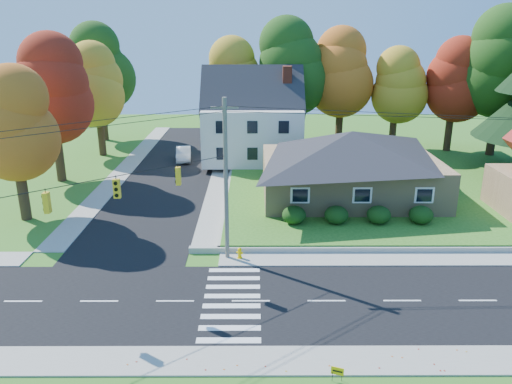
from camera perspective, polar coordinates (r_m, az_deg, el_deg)
ground at (r=26.91m, az=-0.60°, el=-12.38°), size 120.00×120.00×0.00m
road_main at (r=26.91m, az=-0.60°, el=-12.36°), size 90.00×8.00×0.02m
road_cross at (r=51.69m, az=-9.31°, el=2.63°), size 8.00×44.00×0.02m
sidewalk_north at (r=31.30m, az=-0.53°, el=-7.65°), size 90.00×2.00×0.08m
sidewalk_south at (r=22.73m, az=-0.69°, el=-18.72°), size 90.00×2.00×0.08m
lawn at (r=47.91m, az=15.33°, el=1.26°), size 30.00×30.00×0.50m
ranch_house at (r=41.27m, az=10.74°, el=3.26°), size 14.60×10.60×5.40m
colonial_house at (r=51.97m, az=-0.36°, el=8.12°), size 10.40×8.40×9.60m
hedge_row at (r=36.02m, az=11.53°, el=-2.57°), size 10.70×1.70×1.27m
traffic_infrastructure at (r=25.97m, az=-0.94°, el=-1.01°), size 38.10×10.66×10.00m
tree_lot_0 at (r=57.46m, az=-2.44°, el=12.83°), size 6.72×6.72×12.51m
tree_lot_1 at (r=56.44m, az=3.79°, el=14.04°), size 7.84×7.84×14.60m
tree_lot_2 at (r=58.19m, az=9.78°, el=13.30°), size 7.28×7.28×13.56m
tree_lot_3 at (r=58.65m, az=15.78°, el=11.65°), size 6.16×6.16×11.47m
tree_lot_4 at (r=59.56m, az=21.77°, el=11.78°), size 6.72×6.72×12.51m
tree_lot_5 at (r=59.19m, az=26.40°, el=13.08°), size 8.40×8.40×15.64m
tree_west_0 at (r=39.69m, az=-26.06°, el=6.90°), size 6.16×6.16×11.47m
tree_west_1 at (r=48.97m, az=-22.41°, el=10.75°), size 7.28×7.28×13.56m
tree_west_2 at (r=58.08m, az=-17.78°, el=11.56°), size 6.72×6.72×12.51m
tree_west_3 at (r=66.17m, az=-17.54°, el=13.44°), size 7.84×7.84×14.60m
white_car at (r=54.70m, az=-8.29°, el=4.33°), size 2.03×4.54×1.45m
fire_hydrant at (r=31.23m, az=-1.87°, el=-7.05°), size 0.44×0.34×0.77m
yard_sign at (r=21.72m, az=9.28°, el=-19.58°), size 0.51×0.21×0.66m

